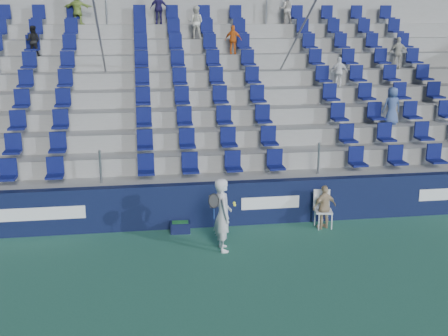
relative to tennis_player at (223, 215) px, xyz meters
name	(u,v)px	position (x,y,z in m)	size (l,w,h in m)	color
ground	(234,276)	(0.02, -1.47, -0.91)	(70.00, 70.00, 0.00)	#2D6A53
sponsor_wall	(215,204)	(0.03, 1.68, -0.31)	(24.00, 0.32, 1.20)	#0F1638
grandstand	(196,116)	(0.02, 6.78, 1.23)	(24.00, 8.17, 6.63)	gray
tennis_player	(223,215)	(0.00, 0.00, 0.00)	(0.69, 0.68, 1.81)	silver
line_judge_chair	(323,206)	(2.89, 1.19, -0.33)	(0.52, 0.53, 1.01)	white
line_judge	(324,207)	(2.89, 1.03, -0.31)	(0.70, 0.29, 1.20)	tan
ball_bin	(180,227)	(-0.95, 1.28, -0.75)	(0.53, 0.36, 0.29)	#0E1335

